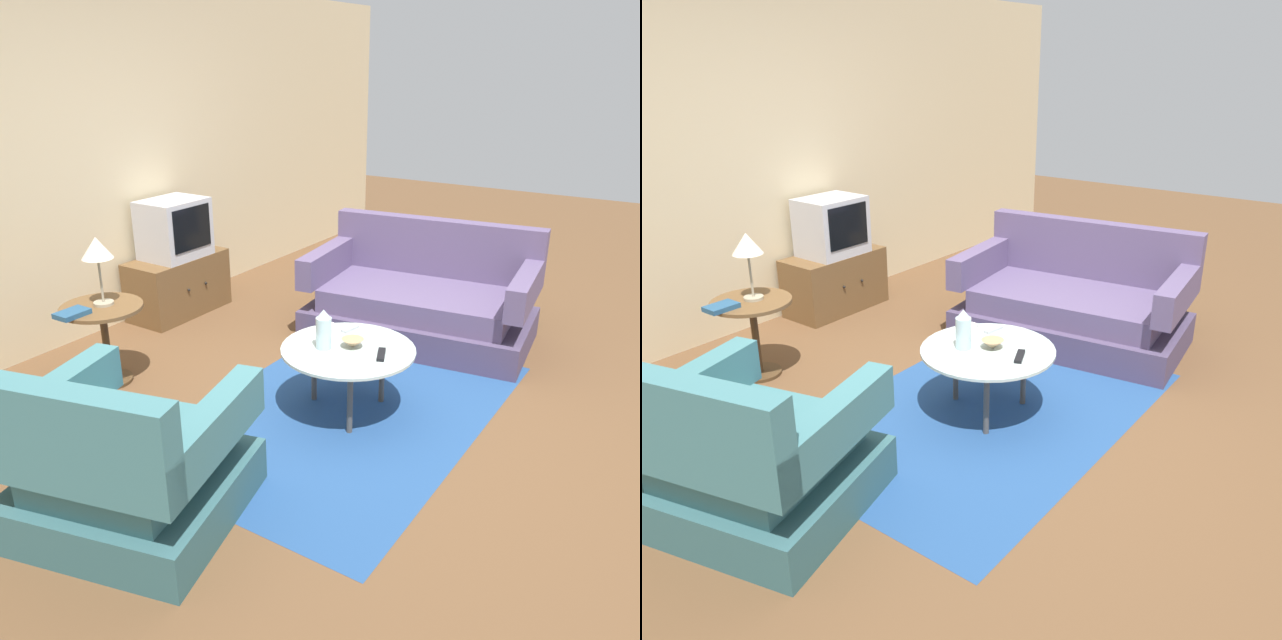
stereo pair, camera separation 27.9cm
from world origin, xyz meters
TOP-DOWN VIEW (x-y plane):
  - ground_plane at (0.00, 0.00)m, footprint 16.00×16.00m
  - back_wall at (0.00, 2.42)m, footprint 9.00×0.12m
  - area_rug at (-0.03, -0.04)m, footprint 2.49×1.63m
  - armchair at (-1.51, 0.30)m, footprint 1.16×1.20m
  - couch at (1.36, 0.09)m, footprint 1.16×1.84m
  - coffee_table at (-0.03, -0.04)m, footprint 0.84×0.84m
  - side_table at (-0.57, 1.56)m, footprint 0.55×0.55m
  - tv_stand at (0.67, 2.10)m, footprint 0.89×0.46m
  - television at (0.67, 2.09)m, footprint 0.53×0.42m
  - table_lamp at (-0.55, 1.56)m, footprint 0.20×0.20m
  - vase at (-0.11, 0.08)m, footprint 0.10×0.10m
  - mug at (0.06, 0.15)m, footprint 0.13×0.08m
  - bowl at (-0.00, -0.06)m, footprint 0.14×0.14m
  - tv_remote_dark at (-0.02, -0.27)m, footprint 0.17×0.11m
  - tv_remote_silver at (0.23, 0.09)m, footprint 0.15×0.06m
  - book at (-0.80, 1.56)m, footprint 0.21×0.14m

SIDE VIEW (x-z plane):
  - ground_plane at x=0.00m, z-range 0.00..0.00m
  - area_rug at x=-0.03m, z-range 0.00..0.00m
  - tv_stand at x=0.67m, z-range 0.00..0.52m
  - couch at x=1.36m, z-range -0.16..0.73m
  - armchair at x=-1.51m, z-range -0.14..0.75m
  - coffee_table at x=-0.03m, z-range 0.19..0.63m
  - side_table at x=-0.57m, z-range 0.13..0.69m
  - tv_remote_dark at x=-0.02m, z-range 0.44..0.46m
  - tv_remote_silver at x=0.23m, z-range 0.44..0.46m
  - bowl at x=0.00m, z-range 0.44..0.50m
  - mug at x=0.06m, z-range 0.44..0.53m
  - vase at x=-0.11m, z-range 0.44..0.69m
  - book at x=-0.80m, z-range 0.56..0.60m
  - television at x=0.67m, z-range 0.52..1.01m
  - table_lamp at x=-0.55m, z-range 0.70..1.17m
  - back_wall at x=0.00m, z-range 0.00..2.70m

